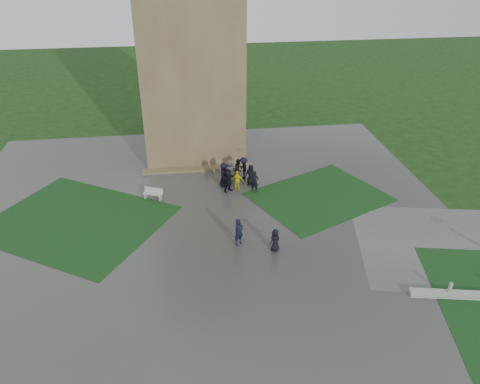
{
  "coord_description": "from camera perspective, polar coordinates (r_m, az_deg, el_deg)",
  "views": [
    {
      "loc": [
        -1.24,
        -23.61,
        16.87
      ],
      "look_at": [
        2.6,
        4.39,
        1.2
      ],
      "focal_mm": 35.0,
      "sensor_mm": 36.0,
      "label": 1
    }
  ],
  "objects": [
    {
      "name": "tower",
      "position": [
        39.42,
        -6.13,
        17.34
      ],
      "size": [
        8.0,
        8.0,
        18.0
      ],
      "primitive_type": "cube",
      "color": "brown",
      "rests_on": "ground"
    },
    {
      "name": "visitor_cluster",
      "position": [
        35.15,
        -0.81,
        2.62
      ],
      "size": [
        3.19,
        3.18,
        2.54
      ],
      "color": "black",
      "rests_on": "plaza"
    },
    {
      "name": "plaza",
      "position": [
        30.68,
        -4.22,
        -4.41
      ],
      "size": [
        34.0,
        34.0,
        0.02
      ],
      "primitive_type": "cube",
      "color": "#343532",
      "rests_on": "ground"
    },
    {
      "name": "tower_plinth",
      "position": [
        38.1,
        -5.15,
        2.82
      ],
      "size": [
        9.0,
        0.8,
        0.22
      ],
      "primitive_type": "cube",
      "color": "brown",
      "rests_on": "plaza"
    },
    {
      "name": "lawn_inset_left",
      "position": [
        33.14,
        -19.32,
        -3.36
      ],
      "size": [
        14.1,
        13.46,
        0.01
      ],
      "primitive_type": "cube",
      "rotation": [
        0.0,
        0.0,
        -0.56
      ],
      "color": "black",
      "rests_on": "plaza"
    },
    {
      "name": "lawn_inset_right",
      "position": [
        34.59,
        9.59,
        -0.57
      ],
      "size": [
        11.12,
        10.15,
        0.01
      ],
      "primitive_type": "cube",
      "rotation": [
        0.0,
        0.0,
        0.44
      ],
      "color": "black",
      "rests_on": "plaza"
    },
    {
      "name": "bench",
      "position": [
        34.29,
        -10.54,
        -0.15
      ],
      "size": [
        1.48,
        0.96,
        0.82
      ],
      "rotation": [
        0.0,
        0.0,
        -0.39
      ],
      "color": "#AFAFAA",
      "rests_on": "plaza"
    },
    {
      "name": "pedestrian_near",
      "position": [
        28.25,
        4.3,
        -5.87
      ],
      "size": [
        0.86,
        0.78,
        1.46
      ],
      "primitive_type": "imported",
      "rotation": [
        0.0,
        0.0,
        3.67
      ],
      "color": "black",
      "rests_on": "plaza"
    },
    {
      "name": "ground",
      "position": [
        29.04,
        -3.93,
        -6.58
      ],
      "size": [
        120.0,
        120.0,
        0.0
      ],
      "primitive_type": "plane",
      "color": "black"
    },
    {
      "name": "pedestrian_mid",
      "position": [
        28.6,
        -0.15,
        -4.9
      ],
      "size": [
        0.78,
        0.72,
        1.79
      ],
      "primitive_type": "imported",
      "rotation": [
        0.0,
        0.0,
        0.61
      ],
      "color": "black",
      "rests_on": "plaza"
    }
  ]
}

